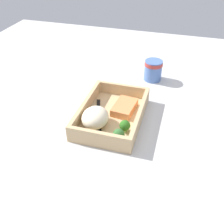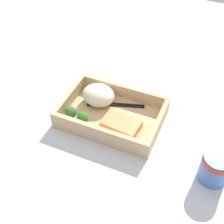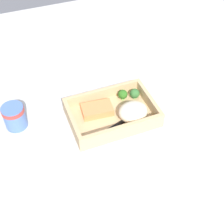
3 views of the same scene
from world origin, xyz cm
name	(u,v)px [view 3 (image 3 of 3)]	position (x,y,z in cm)	size (l,w,h in cm)	color
ground_plane	(112,120)	(0.00, 0.00, -1.00)	(160.00, 160.00, 2.00)	#BDBEBC
takeout_tray	(112,117)	(0.00, 0.00, 0.60)	(26.45, 18.10, 1.20)	tan
tray_rim	(112,111)	(0.00, 0.00, 3.16)	(26.45, 18.10, 3.92)	tan
salmon_fillet	(97,110)	(-3.82, 2.94, 2.39)	(9.53, 5.97, 2.38)	#EC874D
mashed_potatoes	(133,112)	(5.51, -3.39, 3.94)	(9.02, 7.64, 5.48)	beige
broccoli_floret_1	(135,94)	(9.78, 4.72, 3.05)	(3.23, 3.23, 3.53)	#7DAA60
broccoli_floret_2	(123,95)	(5.92, 5.48, 3.30)	(3.08, 3.08, 3.73)	#7DAF59
fork	(122,122)	(1.72, -3.90, 1.42)	(15.56, 6.36, 0.44)	black
paper_cup	(14,116)	(-28.16, 7.85, 4.27)	(6.71, 6.71, 7.66)	#4F72B5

